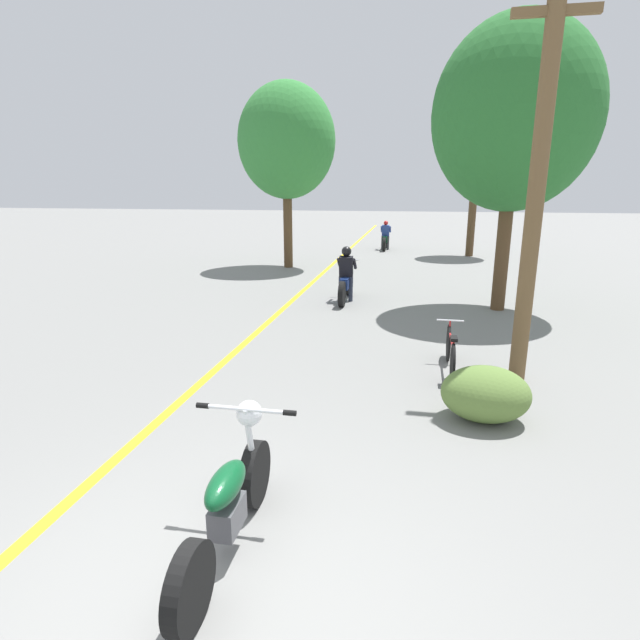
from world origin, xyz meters
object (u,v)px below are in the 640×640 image
at_px(bicycle_parked, 451,351).
at_px(motorcycle_rider_lead, 346,280).
at_px(roadside_tree_left, 286,142).
at_px(roadside_tree_right_near, 515,116).
at_px(utility_pole, 537,183).
at_px(motorcycle_rider_far, 385,239).
at_px(roadside_tree_right_far, 477,153).
at_px(motorcycle_foreground, 230,501).

bearing_deg(bicycle_parked, motorcycle_rider_lead, 116.05).
bearing_deg(roadside_tree_left, roadside_tree_right_near, -39.49).
xyz_separation_m(utility_pole, bicycle_parked, (-0.99, 0.13, -2.57)).
distance_m(roadside_tree_right_near, motorcycle_rider_far, 12.56).
bearing_deg(roadside_tree_left, bicycle_parked, -62.46).
height_order(utility_pole, motorcycle_rider_lead, utility_pole).
height_order(roadside_tree_right_far, roadside_tree_left, roadside_tree_left).
bearing_deg(motorcycle_rider_lead, utility_pole, -55.88).
height_order(utility_pole, roadside_tree_left, roadside_tree_left).
height_order(motorcycle_foreground, motorcycle_rider_lead, motorcycle_rider_lead).
height_order(utility_pole, bicycle_parked, utility_pole).
bearing_deg(motorcycle_rider_lead, motorcycle_foreground, -87.76).
xyz_separation_m(roadside_tree_right_near, motorcycle_foreground, (-3.36, -9.04, -3.92)).
height_order(roadside_tree_left, motorcycle_rider_far, roadside_tree_left).
xyz_separation_m(utility_pole, motorcycle_rider_lead, (-3.34, 4.93, -2.37)).
height_order(roadside_tree_left, bicycle_parked, roadside_tree_left).
distance_m(utility_pole, roadside_tree_left, 11.94).
bearing_deg(bicycle_parked, motorcycle_foreground, -113.77).
relative_size(roadside_tree_right_near, roadside_tree_left, 1.02).
bearing_deg(motorcycle_foreground, roadside_tree_left, 102.54).
bearing_deg(motorcycle_rider_far, roadside_tree_right_far, -23.35).
distance_m(motorcycle_foreground, motorcycle_rider_far, 20.49).
bearing_deg(bicycle_parked, roadside_tree_right_near, 73.07).
distance_m(roadside_tree_left, motorcycle_rider_lead, 7.05).
xyz_separation_m(roadside_tree_right_far, bicycle_parked, (-1.64, -14.40, -3.85)).
distance_m(roadside_tree_right_near, roadside_tree_left, 8.53).
xyz_separation_m(roadside_tree_right_far, motorcycle_foreground, (-3.62, -18.90, -3.74)).
distance_m(roadside_tree_right_near, bicycle_parked, 6.23).
xyz_separation_m(roadside_tree_right_near, bicycle_parked, (-1.38, -4.54, -4.03)).
relative_size(utility_pole, roadside_tree_left, 0.89).
relative_size(utility_pole, motorcycle_rider_lead, 2.78).
distance_m(roadside_tree_right_far, motorcycle_rider_far, 5.44).
bearing_deg(utility_pole, roadside_tree_left, 121.50).
relative_size(utility_pole, bicycle_parked, 3.32).
bearing_deg(bicycle_parked, roadside_tree_left, 117.54).
relative_size(roadside_tree_right_far, motorcycle_rider_lead, 2.85).
height_order(motorcycle_foreground, motorcycle_rider_far, motorcycle_rider_far).
xyz_separation_m(roadside_tree_left, motorcycle_rider_lead, (2.85, -5.18, -3.84)).
distance_m(utility_pole, motorcycle_foreground, 5.83).
height_order(utility_pole, roadside_tree_right_far, roadside_tree_right_far).
distance_m(motorcycle_rider_lead, motorcycle_rider_far, 11.20).
bearing_deg(motorcycle_rider_lead, roadside_tree_right_far, 67.50).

